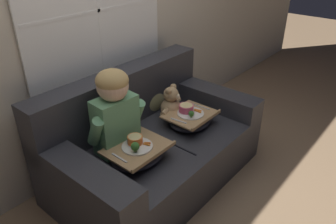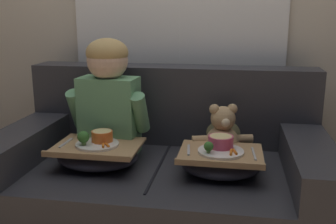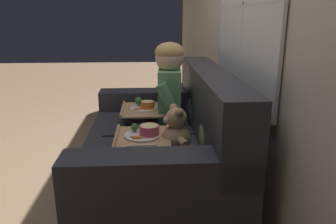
{
  "view_description": "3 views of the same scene",
  "coord_description": "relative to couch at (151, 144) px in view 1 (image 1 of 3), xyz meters",
  "views": [
    {
      "loc": [
        -1.61,
        -1.47,
        1.85
      ],
      "look_at": [
        0.13,
        -0.0,
        0.58
      ],
      "focal_mm": 35.0,
      "sensor_mm": 36.0,
      "label": 1
    },
    {
      "loc": [
        0.36,
        -1.9,
        1.17
      ],
      "look_at": [
        0.04,
        -0.04,
        0.7
      ],
      "focal_mm": 42.0,
      "sensor_mm": 36.0,
      "label": 2
    },
    {
      "loc": [
        2.21,
        -0.06,
        1.24
      ],
      "look_at": [
        0.01,
        0.08,
        0.59
      ],
      "focal_mm": 35.0,
      "sensor_mm": 36.0,
      "label": 3
    }
  ],
  "objects": [
    {
      "name": "ground_plane",
      "position": [
        0.0,
        -0.07,
        -0.31
      ],
      "size": [
        14.0,
        14.0,
        0.0
      ],
      "primitive_type": "plane",
      "color": "#8E7051"
    },
    {
      "name": "wall_back_with_window",
      "position": [
        0.0,
        0.56,
        0.99
      ],
      "size": [
        8.0,
        0.08,
        2.6
      ],
      "color": "beige",
      "rests_on": "ground_plane"
    },
    {
      "name": "couch",
      "position": [
        0.0,
        0.0,
        0.0
      ],
      "size": [
        1.69,
        0.99,
        0.87
      ],
      "color": "#2D2D33",
      "rests_on": "ground_plane"
    },
    {
      "name": "throw_pillow_behind_child",
      "position": [
        -0.31,
        0.24,
        0.26
      ],
      "size": [
        0.33,
        0.16,
        0.34
      ],
      "color": "slate",
      "rests_on": "couch"
    },
    {
      "name": "throw_pillow_behind_teddy",
      "position": [
        0.31,
        0.24,
        0.26
      ],
      "size": [
        0.3,
        0.15,
        0.32
      ],
      "color": "#898456",
      "rests_on": "couch"
    },
    {
      "name": "child_figure",
      "position": [
        -0.31,
        0.04,
        0.45
      ],
      "size": [
        0.46,
        0.23,
        0.64
      ],
      "color": "#66A370",
      "rests_on": "couch"
    },
    {
      "name": "teddy_bear",
      "position": [
        0.31,
        0.04,
        0.23
      ],
      "size": [
        0.33,
        0.24,
        0.3
      ],
      "color": "tan",
      "rests_on": "couch"
    },
    {
      "name": "lap_tray_child",
      "position": [
        -0.31,
        -0.17,
        0.17
      ],
      "size": [
        0.43,
        0.35,
        0.19
      ],
      "color": "#2D2D38",
      "rests_on": "child_figure"
    },
    {
      "name": "lap_tray_teddy",
      "position": [
        0.31,
        -0.16,
        0.17
      ],
      "size": [
        0.4,
        0.34,
        0.18
      ],
      "color": "#2D2D38",
      "rests_on": "teddy_bear"
    }
  ]
}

